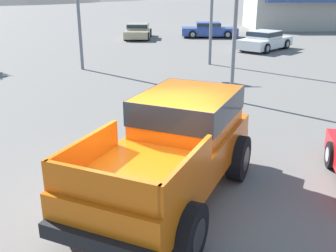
{
  "coord_description": "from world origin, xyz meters",
  "views": [
    {
      "loc": [
        0.13,
        -6.74,
        4.04
      ],
      "look_at": [
        0.28,
        1.1,
        1.22
      ],
      "focal_mm": 42.0,
      "sensor_mm": 36.0,
      "label": 1
    }
  ],
  "objects": [
    {
      "name": "ground_plane",
      "position": [
        0.0,
        0.0,
        0.0
      ],
      "size": [
        320.0,
        320.0,
        0.0
      ],
      "primitive_type": "plane",
      "color": "slate"
    },
    {
      "name": "orange_pickup_truck",
      "position": [
        0.42,
        0.4,
        1.12
      ],
      "size": [
        3.88,
        5.47,
        1.98
      ],
      "rotation": [
        0.0,
        0.0,
        -0.44
      ],
      "color": "orange",
      "rests_on": "ground_plane"
    },
    {
      "name": "parked_car_white",
      "position": [
        7.01,
        19.32,
        0.64
      ],
      "size": [
        4.31,
        4.41,
        1.25
      ],
      "rotation": [
        0.0,
        0.0,
        5.52
      ],
      "color": "white",
      "rests_on": "ground_plane"
    },
    {
      "name": "parked_car_blue",
      "position": [
        4.15,
        26.17,
        0.61
      ],
      "size": [
        4.59,
        2.04,
        1.2
      ],
      "rotation": [
        0.0,
        0.0,
        4.68
      ],
      "color": "#334C9E",
      "rests_on": "ground_plane"
    },
    {
      "name": "parked_car_tan",
      "position": [
        -1.64,
        25.65,
        0.59
      ],
      "size": [
        2.12,
        4.48,
        1.16
      ],
      "rotation": [
        0.0,
        0.0,
        3.1
      ],
      "color": "tan",
      "rests_on": "ground_plane"
    },
    {
      "name": "storefront_building",
      "position": [
        15.85,
        33.18,
        1.88
      ],
      "size": [
        13.83,
        6.84,
        3.76
      ],
      "color": "#BCB2A3",
      "rests_on": "ground_plane"
    }
  ]
}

